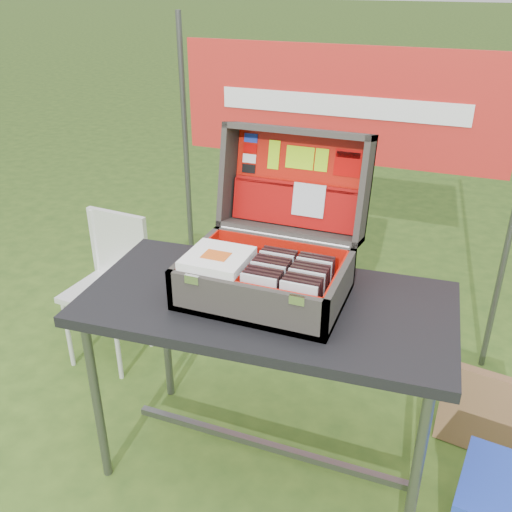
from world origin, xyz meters
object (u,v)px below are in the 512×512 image
at_px(suitcase, 271,224).
at_px(chair, 105,294).
at_px(cardboard_box, 483,412).
at_px(table, 266,389).

xyz_separation_m(suitcase, chair, (-1.03, 0.36, -0.70)).
bearing_deg(suitcase, chair, 160.57).
height_order(chair, cardboard_box, chair).
distance_m(table, suitcase, 0.68).
relative_size(table, cardboard_box, 3.53).
height_order(suitcase, cardboard_box, suitcase).
bearing_deg(cardboard_box, suitcase, -146.86).
height_order(table, cardboard_box, table).
distance_m(suitcase, chair, 1.30).
bearing_deg(cardboard_box, table, -142.74).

